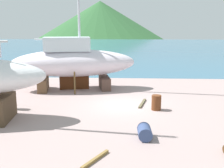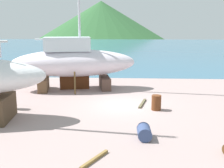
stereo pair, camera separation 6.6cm
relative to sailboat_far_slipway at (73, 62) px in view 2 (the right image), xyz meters
name	(u,v)px [view 2 (the right image)]	position (x,y,z in m)	size (l,w,h in m)	color
ground_plane	(123,115)	(3.97, -6.19, -2.19)	(44.74, 44.74, 0.00)	#A28B88
sea_water	(127,47)	(3.97, 43.06, -2.19)	(147.47, 76.14, 0.01)	#376987
headland_hill	(101,36)	(-8.67, 113.09, -2.19)	(110.15, 110.15, 32.39)	#2E5D31
sailboat_far_slipway	(73,62)	(0.00, 0.00, 0.00)	(9.94, 4.86, 17.44)	brown
worker	(10,95)	(-2.82, -5.39, -1.31)	(0.27, 0.46, 1.69)	#34794D
barrel_rust_far	(144,132)	(4.95, -9.49, -1.88)	(0.61, 0.61, 0.94)	#374873
barrel_blue_faded	(156,103)	(5.91, -5.12, -1.74)	(0.57, 0.57, 0.89)	#5E3018
timber_plank_near	(142,103)	(5.15, -3.94, -2.14)	(2.01, 0.15, 0.10)	brown
timber_short_cross	(95,159)	(3.00, -11.67, -2.13)	(1.65, 0.12, 0.11)	olive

